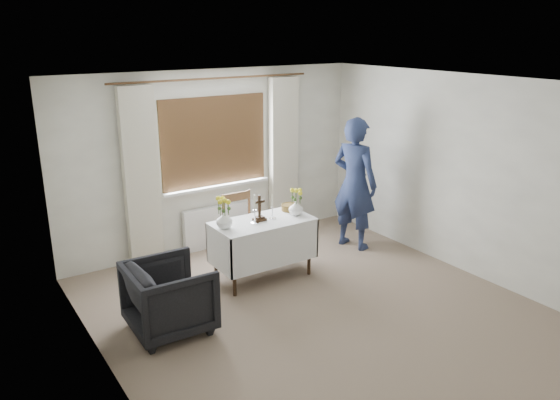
% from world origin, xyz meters
% --- Properties ---
extents(ground, '(5.00, 5.00, 0.00)m').
position_xyz_m(ground, '(0.00, 0.00, 0.00)').
color(ground, gray).
rests_on(ground, ground).
extents(altar_table, '(1.24, 0.64, 0.76)m').
position_xyz_m(altar_table, '(-0.04, 1.15, 0.38)').
color(altar_table, white).
rests_on(altar_table, ground).
extents(wooden_chair, '(0.46, 0.46, 0.98)m').
position_xyz_m(wooden_chair, '(-0.07, 1.56, 0.49)').
color(wooden_chair, brown).
rests_on(wooden_chair, ground).
extents(armchair, '(0.84, 0.82, 0.75)m').
position_xyz_m(armchair, '(-1.50, 0.61, 0.37)').
color(armchair, black).
rests_on(armchair, ground).
extents(person, '(0.63, 0.79, 1.87)m').
position_xyz_m(person, '(1.59, 1.34, 0.94)').
color(person, navy).
rests_on(person, ground).
extents(radiator, '(1.10, 0.10, 0.60)m').
position_xyz_m(radiator, '(0.00, 2.42, 0.30)').
color(radiator, silver).
rests_on(radiator, ground).
extents(wooden_cross, '(0.15, 0.11, 0.32)m').
position_xyz_m(wooden_cross, '(-0.07, 1.17, 0.92)').
color(wooden_cross, black).
rests_on(wooden_cross, altar_table).
extents(candlestick_left, '(0.14, 0.14, 0.36)m').
position_xyz_m(candlestick_left, '(-0.18, 1.11, 0.94)').
color(candlestick_left, white).
rests_on(candlestick_left, altar_table).
extents(candlestick_right, '(0.11, 0.11, 0.32)m').
position_xyz_m(candlestick_right, '(0.09, 1.14, 0.92)').
color(candlestick_right, white).
rests_on(candlestick_right, altar_table).
extents(flower_vase_left, '(0.21, 0.21, 0.20)m').
position_xyz_m(flower_vase_left, '(-0.56, 1.17, 0.86)').
color(flower_vase_left, white).
rests_on(flower_vase_left, altar_table).
extents(flower_vase_right, '(0.23, 0.23, 0.19)m').
position_xyz_m(flower_vase_right, '(0.42, 1.10, 0.86)').
color(flower_vase_right, white).
rests_on(flower_vase_right, altar_table).
extents(wicker_basket, '(0.28, 0.28, 0.08)m').
position_xyz_m(wicker_basket, '(0.46, 1.29, 0.80)').
color(wicker_basket, olive).
rests_on(wicker_basket, altar_table).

